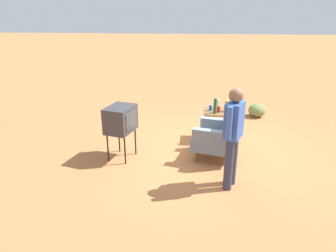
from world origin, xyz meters
The scene contains 11 objects.
ground_plane centered at (0.00, 0.00, 0.00)m, with size 60.00×60.00×0.00m, color #B76B3D.
armchair centered at (0.28, 0.28, 0.50)m, with size 0.93×0.94×1.06m.
side_table centered at (-0.63, 0.26, 0.55)m, with size 0.56×0.56×0.65m.
tv_on_stand centered at (0.42, -1.58, 0.78)m, with size 0.69×0.58×1.03m.
person_standing centered at (1.29, 0.38, 0.94)m, with size 0.53×0.35×1.64m.
soda_can_red centered at (-0.59, 0.30, 0.71)m, with size 0.07×0.07×0.12m, color red.
soda_can_blue centered at (-0.66, 0.13, 0.71)m, with size 0.07×0.07×0.12m, color blue.
bottle_wine_green centered at (-0.49, 0.21, 0.81)m, with size 0.07×0.07×0.32m, color #1E5623.
bottle_short_clear centered at (-0.85, 0.30, 0.75)m, with size 0.06×0.06×0.20m, color silver.
flower_vase centered at (-0.64, 0.47, 0.80)m, with size 0.15×0.10×0.27m.
shrub_near centered at (-2.26, 1.45, 0.17)m, with size 0.45×0.45×0.35m, color olive.
Camera 1 is at (5.73, -0.23, 2.72)m, focal length 33.08 mm.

